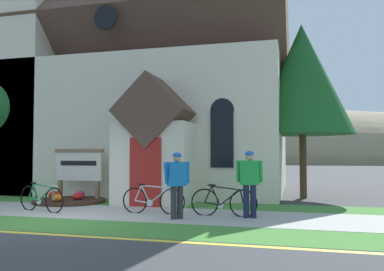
# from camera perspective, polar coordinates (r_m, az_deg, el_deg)

# --- Properties ---
(ground) EXTENTS (140.00, 140.00, 0.00)m
(ground) POSITION_cam_1_polar(r_m,az_deg,el_deg) (13.69, -10.28, -9.33)
(ground) COLOR #3D3D3F
(sidewalk_slab) EXTENTS (32.00, 2.51, 0.01)m
(sidewalk_slab) POSITION_cam_1_polar(r_m,az_deg,el_deg) (12.08, -18.94, -10.12)
(sidewalk_slab) COLOR #A8A59E
(sidewalk_slab) RESTS_ON ground
(grass_verge) EXTENTS (32.00, 1.60, 0.01)m
(grass_verge) POSITION_cam_1_polar(r_m,az_deg,el_deg) (10.44, -25.31, -11.22)
(grass_verge) COLOR #427F33
(grass_verge) RESTS_ON ground
(church_lawn) EXTENTS (24.00, 1.63, 0.01)m
(church_lawn) POSITION_cam_1_polar(r_m,az_deg,el_deg) (13.84, -14.13, -9.21)
(church_lawn) COLOR #427F33
(church_lawn) RESTS_ON ground
(church_building) EXTENTS (12.68, 10.34, 13.71)m
(church_building) POSITION_cam_1_polar(r_m,az_deg,el_deg) (18.51, -8.23, 7.76)
(church_building) COLOR beige
(church_building) RESTS_ON ground
(church_sign) EXTENTS (1.86, 0.19, 1.77)m
(church_sign) POSITION_cam_1_polar(r_m,az_deg,el_deg) (14.16, -15.98, -4.35)
(church_sign) COLOR #7F6047
(church_sign) RESTS_ON ground
(flower_bed) EXTENTS (2.33, 2.33, 0.34)m
(flower_bed) POSITION_cam_1_polar(r_m,az_deg,el_deg) (13.78, -17.30, -8.87)
(flower_bed) COLOR #382319
(flower_bed) RESTS_ON ground
(bicycle_yellow) EXTENTS (1.77, 0.08, 0.82)m
(bicycle_yellow) POSITION_cam_1_polar(r_m,az_deg,el_deg) (10.76, -5.64, -9.23)
(bicycle_yellow) COLOR black
(bicycle_yellow) RESTS_ON ground
(bicycle_orange) EXTENTS (1.72, 0.09, 0.84)m
(bicycle_orange) POSITION_cam_1_polar(r_m,az_deg,el_deg) (10.31, 4.56, -9.50)
(bicycle_orange) COLOR black
(bicycle_orange) RESTS_ON ground
(bicycle_green) EXTENTS (1.71, 0.53, 0.83)m
(bicycle_green) POSITION_cam_1_polar(r_m,az_deg,el_deg) (11.88, -20.93, -8.43)
(bicycle_green) COLOR black
(bicycle_green) RESTS_ON ground
(cyclist_in_blue_jersey) EXTENTS (0.55, 0.49, 1.64)m
(cyclist_in_blue_jersey) POSITION_cam_1_polar(r_m,az_deg,el_deg) (9.80, -2.18, -6.45)
(cyclist_in_blue_jersey) COLOR #2D2D33
(cyclist_in_blue_jersey) RESTS_ON ground
(cyclist_in_orange_jersey) EXTENTS (0.66, 0.30, 1.68)m
(cyclist_in_orange_jersey) POSITION_cam_1_polar(r_m,az_deg,el_deg) (10.05, 8.29, -6.18)
(cyclist_in_orange_jersey) COLOR #191E38
(cyclist_in_orange_jersey) RESTS_ON ground
(roadside_conifer) EXTENTS (3.67, 3.67, 6.38)m
(roadside_conifer) POSITION_cam_1_polar(r_m,az_deg,el_deg) (15.19, 15.56, 7.81)
(roadside_conifer) COLOR #4C3823
(roadside_conifer) RESTS_ON ground
(yard_deciduous_tree) EXTENTS (3.43, 3.43, 4.81)m
(yard_deciduous_tree) POSITION_cam_1_polar(r_m,az_deg,el_deg) (18.45, -25.90, 3.20)
(yard_deciduous_tree) COLOR #4C3823
(yard_deciduous_tree) RESTS_ON ground
(distant_hill) EXTENTS (79.14, 49.37, 20.12)m
(distant_hill) POSITION_cam_1_polar(r_m,az_deg,el_deg) (83.22, 15.60, -3.64)
(distant_hill) COLOR #847A5B
(distant_hill) RESTS_ON ground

